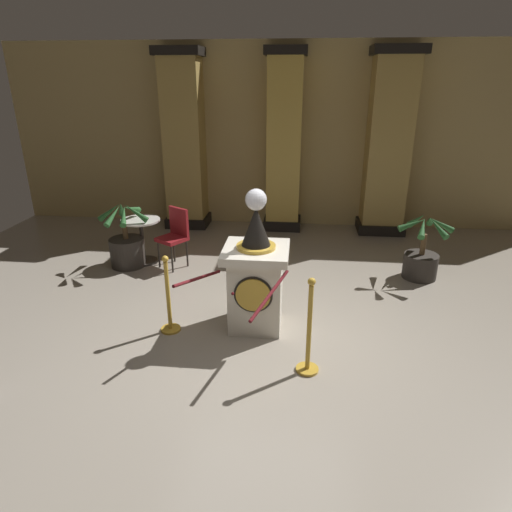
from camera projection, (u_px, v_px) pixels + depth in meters
name	position (u px, v px, depth m)	size (l,w,h in m)	color
ground_plane	(264.00, 344.00, 5.12)	(11.22, 11.22, 0.00)	#9E9384
back_wall	(285.00, 137.00, 8.87)	(11.22, 0.16, 3.56)	tan
pedestal_clock	(256.00, 277.00, 5.28)	(0.77, 0.77, 1.73)	silver
stanchion_near	(169.00, 306.00, 5.28)	(0.24, 0.24, 0.98)	gold
stanchion_far	(309.00, 340.00, 4.52)	(0.24, 0.24, 1.07)	gold
velvet_rope	(233.00, 286.00, 4.74)	(1.18, 1.17, 0.22)	#591419
column_left	(185.00, 142.00, 8.78)	(0.88, 0.88, 3.42)	black
column_right	(388.00, 145.00, 8.41)	(0.93, 0.93, 3.42)	black
column_centre_rear	(284.00, 144.00, 8.59)	(0.77, 0.77, 3.42)	black
potted_palm_left	(127.00, 246.00, 7.16)	(0.83, 0.82, 1.10)	#2D2823
potted_palm_right	(421.00, 258.00, 6.73)	(0.84, 0.78, 1.05)	#2D2823
cafe_table	(142.00, 235.00, 7.26)	(0.63, 0.63, 0.74)	#332D28
cafe_chair_red	(175.00, 232.00, 7.08)	(0.55, 0.55, 0.96)	black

